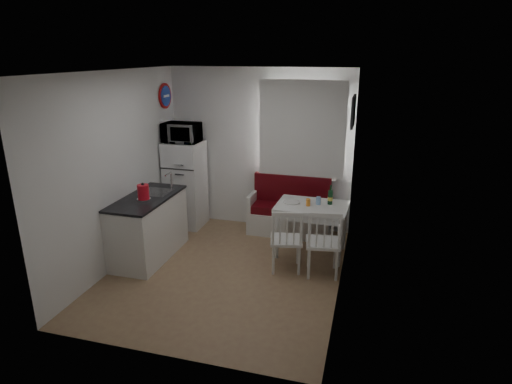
% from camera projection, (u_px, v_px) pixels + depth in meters
% --- Properties ---
extents(floor, '(3.00, 3.50, 0.02)m').
position_uv_depth(floor, '(226.00, 271.00, 5.75)').
color(floor, '#8F694C').
rests_on(floor, ground).
extents(ceiling, '(3.00, 3.50, 0.02)m').
position_uv_depth(ceiling, '(221.00, 71.00, 4.95)').
color(ceiling, white).
rests_on(ceiling, wall_back).
extents(wall_back, '(3.00, 0.02, 2.60)m').
position_uv_depth(wall_back, '(260.00, 150.00, 6.95)').
color(wall_back, white).
rests_on(wall_back, floor).
extents(wall_front, '(3.00, 0.02, 2.60)m').
position_uv_depth(wall_front, '(157.00, 233.00, 3.75)').
color(wall_front, white).
rests_on(wall_front, floor).
extents(wall_left, '(0.02, 3.50, 2.60)m').
position_uv_depth(wall_left, '(118.00, 170.00, 5.73)').
color(wall_left, white).
rests_on(wall_left, floor).
extents(wall_right, '(0.02, 3.50, 2.60)m').
position_uv_depth(wall_right, '(345.00, 188.00, 4.97)').
color(wall_right, white).
rests_on(wall_right, floor).
extents(window, '(1.22, 0.06, 1.47)m').
position_uv_depth(window, '(303.00, 132.00, 6.65)').
color(window, white).
rests_on(window, wall_back).
extents(curtain, '(1.35, 0.02, 1.50)m').
position_uv_depth(curtain, '(302.00, 130.00, 6.57)').
color(curtain, white).
rests_on(curtain, wall_back).
extents(kitchen_counter, '(0.62, 1.32, 1.16)m').
position_uv_depth(kitchen_counter, '(149.00, 227.00, 6.06)').
color(kitchen_counter, white).
rests_on(kitchen_counter, floor).
extents(wall_sign, '(0.03, 0.40, 0.40)m').
position_uv_depth(wall_sign, '(166.00, 96.00, 6.79)').
color(wall_sign, navy).
rests_on(wall_sign, wall_left).
extents(picture_frame, '(0.04, 0.52, 0.42)m').
position_uv_depth(picture_frame, '(353.00, 111.00, 5.75)').
color(picture_frame, black).
rests_on(picture_frame, wall_right).
extents(bench, '(1.31, 0.50, 0.94)m').
position_uv_depth(bench, '(290.00, 215.00, 6.90)').
color(bench, white).
rests_on(bench, floor).
extents(dining_table, '(1.02, 0.73, 0.75)m').
position_uv_depth(dining_table, '(312.00, 211.00, 6.08)').
color(dining_table, white).
rests_on(dining_table, floor).
extents(chair_left, '(0.50, 0.48, 0.48)m').
position_uv_depth(chair_left, '(285.00, 234.00, 5.57)').
color(chair_left, white).
rests_on(chair_left, floor).
extents(chair_right, '(0.50, 0.48, 0.50)m').
position_uv_depth(chair_right, '(323.00, 237.00, 5.44)').
color(chair_right, white).
rests_on(chair_right, floor).
extents(fridge, '(0.57, 0.57, 1.44)m').
position_uv_depth(fridge, '(186.00, 184.00, 7.11)').
color(fridge, white).
rests_on(fridge, floor).
extents(microwave, '(0.57, 0.38, 0.31)m').
position_uv_depth(microwave, '(182.00, 133.00, 6.79)').
color(microwave, white).
rests_on(microwave, fridge).
extents(kettle, '(0.18, 0.18, 0.25)m').
position_uv_depth(kettle, '(143.00, 192.00, 5.73)').
color(kettle, red).
rests_on(kettle, kitchen_counter).
extents(wine_bottle, '(0.07, 0.07, 0.28)m').
position_uv_depth(wine_bottle, '(330.00, 195.00, 6.04)').
color(wine_bottle, '#133B1E').
rests_on(wine_bottle, dining_table).
extents(drinking_glass_orange, '(0.06, 0.06, 0.10)m').
position_uv_depth(drinking_glass_orange, '(308.00, 202.00, 6.00)').
color(drinking_glass_orange, orange).
rests_on(drinking_glass_orange, dining_table).
extents(drinking_glass_blue, '(0.07, 0.07, 0.11)m').
position_uv_depth(drinking_glass_blue, '(318.00, 201.00, 6.06)').
color(drinking_glass_blue, '#92C0F8').
rests_on(drinking_glass_blue, dining_table).
extents(plate, '(0.24, 0.24, 0.02)m').
position_uv_depth(plate, '(292.00, 202.00, 6.14)').
color(plate, white).
rests_on(plate, dining_table).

